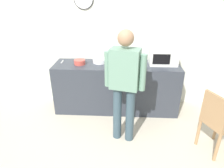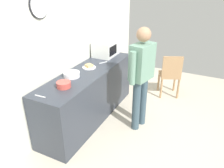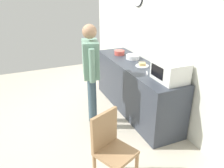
# 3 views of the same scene
# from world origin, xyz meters

# --- Properties ---
(ground_plane) EXTENTS (6.00, 6.00, 0.00)m
(ground_plane) POSITION_xyz_m (0.00, 0.00, 0.00)
(ground_plane) COLOR beige
(back_wall) EXTENTS (5.40, 0.13, 2.60)m
(back_wall) POSITION_xyz_m (-0.00, 1.60, 1.30)
(back_wall) COLOR silver
(back_wall) RESTS_ON ground_plane
(kitchen_counter) EXTENTS (2.33, 0.62, 0.93)m
(kitchen_counter) POSITION_xyz_m (0.06, 1.22, 0.46)
(kitchen_counter) COLOR #333842
(kitchen_counter) RESTS_ON ground_plane
(microwave) EXTENTS (0.50, 0.39, 0.30)m
(microwave) POSITION_xyz_m (0.91, 1.32, 1.08)
(microwave) COLOR silver
(microwave) RESTS_ON kitchen_counter
(sandwich_plate) EXTENTS (0.23, 0.23, 0.07)m
(sandwich_plate) POSITION_xyz_m (0.19, 1.27, 0.95)
(sandwich_plate) COLOR white
(sandwich_plate) RESTS_ON kitchen_counter
(salad_bowl) EXTENTS (0.21, 0.21, 0.09)m
(salad_bowl) POSITION_xyz_m (-0.62, 1.20, 0.97)
(salad_bowl) COLOR #C64C42
(salad_bowl) RESTS_ON kitchen_counter
(cereal_bowl) EXTENTS (0.26, 0.26, 0.08)m
(cereal_bowl) POSITION_xyz_m (-0.26, 1.32, 0.97)
(cereal_bowl) COLOR white
(cereal_bowl) RESTS_ON kitchen_counter
(fork_utensil) EXTENTS (0.16, 0.10, 0.01)m
(fork_utensil) POSITION_xyz_m (0.52, 1.17, 0.93)
(fork_utensil) COLOR silver
(fork_utensil) RESTS_ON kitchen_counter
(spoon_utensil) EXTENTS (0.03, 0.17, 0.01)m
(spoon_utensil) POSITION_xyz_m (-0.98, 1.32, 0.93)
(spoon_utensil) COLOR silver
(spoon_utensil) RESTS_ON kitchen_counter
(person_standing) EXTENTS (0.58, 0.33, 1.72)m
(person_standing) POSITION_xyz_m (0.21, 0.32, 1.01)
(person_standing) COLOR #364C59
(person_standing) RESTS_ON ground_plane
(wooden_chair) EXTENTS (0.53, 0.53, 0.94)m
(wooden_chair) POSITION_xyz_m (1.51, 0.11, 0.52)
(wooden_chair) COLOR #A87F56
(wooden_chair) RESTS_ON ground_plane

